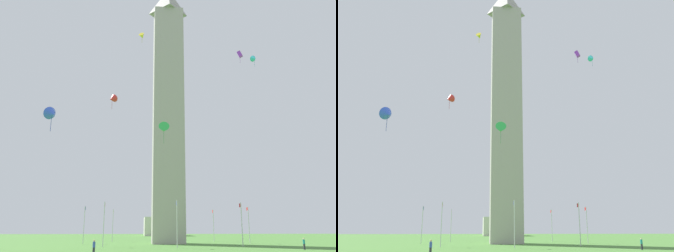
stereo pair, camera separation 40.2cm
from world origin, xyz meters
The scene contains 19 objects.
ground_plane centered at (0.00, 0.00, 0.00)m, with size 260.00×260.00×0.00m, color #477A33.
obelisk_monument centered at (0.00, 0.00, 29.88)m, with size 6.57×6.57×59.75m.
flagpole_n centered at (16.95, 0.00, 4.08)m, with size 1.12×0.14×7.40m.
flagpole_ne centered at (12.00, 11.94, 4.08)m, with size 1.12×0.14×7.40m.
flagpole_e centered at (0.06, 16.88, 4.08)m, with size 1.12×0.14×7.40m.
flagpole_se centered at (-11.87, 11.94, 4.08)m, with size 1.12×0.14×7.40m.
flagpole_s centered at (-16.82, 0.00, 4.08)m, with size 1.12×0.14×7.40m.
flagpole_sw centered at (-11.87, -11.94, 4.08)m, with size 1.12×0.14×7.40m.
flagpole_w centered at (0.06, -16.88, 4.08)m, with size 1.12×0.14×7.40m.
flagpole_nw centered at (12.00, -11.94, 4.08)m, with size 1.12×0.14×7.40m.
person_blue_shirt centered at (-29.91, 11.38, 0.84)m, with size 0.32×0.32×1.68m.
person_teal_shirt centered at (-22.25, -18.06, 0.81)m, with size 0.32×0.32×1.63m.
kite_cyan_delta centered at (-15.77, -14.95, 33.69)m, with size 1.69×1.49×2.36m.
kite_blue_delta centered at (-42.33, 14.61, 13.38)m, with size 1.89×1.86×2.46m.
kite_yellow_delta centered at (-25.58, 6.23, 31.72)m, with size 1.31×1.18×1.72m.
kite_red_delta centered at (-22.01, 10.66, 22.53)m, with size 1.97×1.91×2.50m.
kite_purple_box centered at (-18.95, -11.22, 32.80)m, with size 0.95×1.15×2.33m.
kite_green_delta centered at (-28.11, 2.97, 16.14)m, with size 1.77×1.52×2.97m.
distant_building centered at (81.14, -4.21, 3.70)m, with size 20.29×14.83×7.41m.
Camera 2 is at (-75.18, 5.99, 3.00)m, focal length 38.16 mm.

